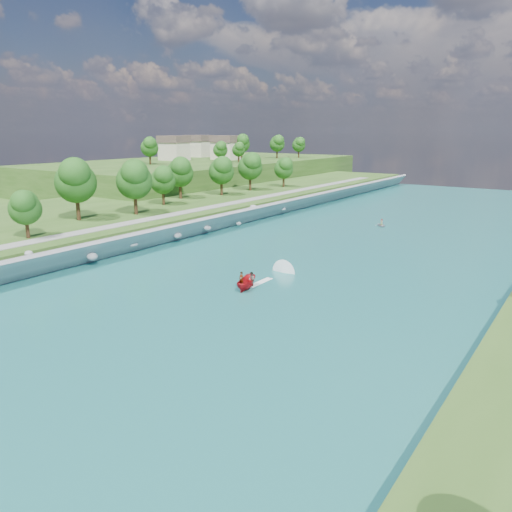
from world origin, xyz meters
The scene contains 11 objects.
ground centered at (0.00, 0.00, 0.00)m, with size 260.00×260.00×0.00m, color #2D5119.
river_water centered at (0.00, 20.00, 0.05)m, with size 55.00×240.00×0.10m, color #18595D.
berm_west centered at (-50.00, 20.00, 1.75)m, with size 45.00×240.00×3.50m, color #2D5119.
ridge_west centered at (-82.50, 95.00, 4.50)m, with size 60.00×120.00×9.00m, color #2D5119.
riprap_bank centered at (-25.85, 19.04, 1.80)m, with size 3.98×236.00×4.05m.
riverside_path centered at (-32.50, 20.00, 3.55)m, with size 3.00×200.00×0.10m, color gray.
ridge_houses centered at (-88.67, 100.00, 13.31)m, with size 29.50×29.50×8.40m.
trees_west centered at (-42.16, 4.92, 9.30)m, with size 17.83×150.55×13.18m.
trees_ridge centered at (-69.99, 100.35, 13.71)m, with size 23.37×65.53×10.42m.
motorboat centered at (-0.34, 7.43, 0.85)m, with size 3.60×19.11×2.21m.
raft centered at (-1.71, 55.52, 0.45)m, with size 3.30×3.47×1.55m.
Camera 1 is at (34.13, -41.72, 19.19)m, focal length 35.00 mm.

